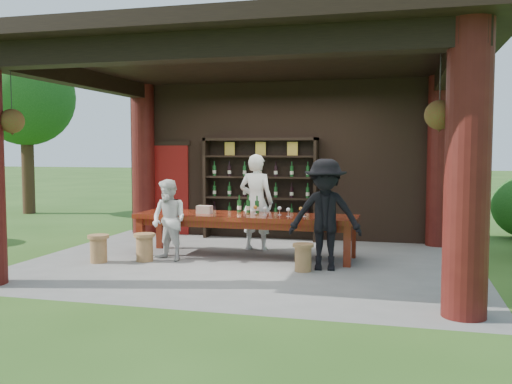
% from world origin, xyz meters
% --- Properties ---
extents(ground, '(90.00, 90.00, 0.00)m').
position_xyz_m(ground, '(0.00, 0.00, 0.00)').
color(ground, '#2D5119').
rests_on(ground, ground).
extents(pavilion, '(7.50, 6.00, 3.60)m').
position_xyz_m(pavilion, '(-0.01, 0.43, 2.13)').
color(pavilion, slate).
rests_on(pavilion, ground).
extents(wine_shelf, '(2.42, 0.37, 2.13)m').
position_xyz_m(wine_shelf, '(-0.44, 2.45, 1.07)').
color(wine_shelf, black).
rests_on(wine_shelf, ground).
extents(tasting_table, '(3.90, 1.06, 0.75)m').
position_xyz_m(tasting_table, '(-0.20, 0.46, 0.64)').
color(tasting_table, '#60240D').
rests_on(tasting_table, ground).
extents(stool_near_left, '(0.36, 0.36, 0.47)m').
position_xyz_m(stool_near_left, '(-1.75, -0.36, 0.25)').
color(stool_near_left, olive).
rests_on(stool_near_left, ground).
extents(stool_near_right, '(0.33, 0.33, 0.43)m').
position_xyz_m(stool_near_right, '(0.98, -0.48, 0.23)').
color(stool_near_right, olive).
rests_on(stool_near_right, ground).
extents(stool_far_left, '(0.35, 0.35, 0.46)m').
position_xyz_m(stool_far_left, '(-2.44, -0.66, 0.25)').
color(stool_far_left, olive).
rests_on(stool_far_left, ground).
extents(host, '(0.70, 0.50, 1.80)m').
position_xyz_m(host, '(-0.20, 1.19, 0.90)').
color(host, white).
rests_on(host, ground).
extents(guest_woman, '(0.82, 0.73, 1.38)m').
position_xyz_m(guest_woman, '(-1.37, -0.19, 0.69)').
color(guest_woman, silver).
rests_on(guest_woman, ground).
extents(guest_man, '(1.19, 0.76, 1.74)m').
position_xyz_m(guest_man, '(1.29, -0.27, 0.87)').
color(guest_man, black).
rests_on(guest_man, ground).
extents(table_bottles, '(0.43, 0.16, 0.31)m').
position_xyz_m(table_bottles, '(-0.24, 0.74, 0.90)').
color(table_bottles, '#194C1E').
rests_on(table_bottles, tasting_table).
extents(table_glasses, '(0.98, 0.32, 0.15)m').
position_xyz_m(table_glasses, '(0.45, 0.46, 0.82)').
color(table_glasses, silver).
rests_on(table_glasses, tasting_table).
extents(napkin_basket, '(0.26, 0.18, 0.14)m').
position_xyz_m(napkin_basket, '(-0.94, 0.40, 0.82)').
color(napkin_basket, '#BF6672').
rests_on(napkin_basket, tasting_table).
extents(shrubs, '(14.17, 7.95, 1.36)m').
position_xyz_m(shrubs, '(1.23, 0.87, 0.54)').
color(shrubs, '#194C14').
rests_on(shrubs, ground).
extents(trees, '(21.18, 10.46, 4.80)m').
position_xyz_m(trees, '(3.79, 2.28, 3.37)').
color(trees, '#3F2819').
rests_on(trees, ground).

